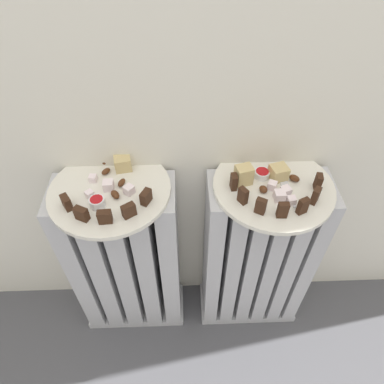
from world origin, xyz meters
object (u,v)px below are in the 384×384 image
Objects in this scene: radiator_right at (256,259)px; plate_right at (273,186)px; jam_bowl_right at (262,174)px; plate_left at (110,190)px; jam_bowl_left at (97,202)px; radiator_left at (127,262)px; fork at (288,191)px.

plate_right is at bearing 116.57° from radiator_right.
plate_right is 7.74× the size of jam_bowl_right.
plate_left is 0.06m from jam_bowl_left.
jam_bowl_right reaches higher than plate_right.
plate_right reaches higher than radiator_left.
jam_bowl_right is (0.39, 0.03, 0.35)m from radiator_left.
plate_left is 0.39m from jam_bowl_right.
fork is at bearing -3.22° from radiator_left.
jam_bowl_left is at bearing -172.44° from plate_right.
radiator_left is 17.48× the size of jam_bowl_left.
plate_right is 0.44m from jam_bowl_left.
jam_bowl_left reaches higher than radiator_left.
jam_bowl_right is at bearing 4.49° from radiator_left.
plate_left is at bearing 180.00° from radiator_left.
radiator_right is at bearing -0.00° from radiator_left.
radiator_left is at bearing -175.51° from jam_bowl_right.
jam_bowl_left is at bearing -175.99° from fork.
radiator_right is at bearing 7.56° from jam_bowl_left.
jam_bowl_left reaches higher than jam_bowl_right.
plate_left is 8.40× the size of jam_bowl_left.
radiator_left is 0.53m from jam_bowl_right.
jam_bowl_right is 0.08m from fork.
plate_left and plate_right have the same top height.
jam_bowl_left reaches higher than fork.
jam_bowl_left is at bearing -172.44° from radiator_right.
jam_bowl_right reaches higher than fork.
fork reaches higher than radiator_left.
jam_bowl_left is at bearing -167.81° from jam_bowl_right.
jam_bowl_right is at bearing 130.45° from radiator_right.
radiator_left is 16.12× the size of jam_bowl_right.
plate_right is 3.22× the size of fork.
jam_bowl_left is (-0.02, -0.06, 0.35)m from radiator_left.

